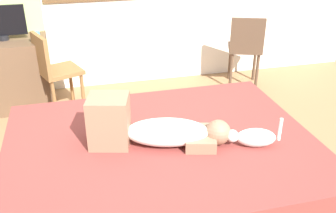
% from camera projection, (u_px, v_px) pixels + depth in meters
% --- Properties ---
extents(ground_plane, '(16.00, 16.00, 0.00)m').
position_uv_depth(ground_plane, '(153.00, 213.00, 2.68)').
color(ground_plane, olive).
extents(bed, '(2.16, 1.66, 0.50)m').
position_uv_depth(bed, '(161.00, 171.00, 2.72)').
color(bed, '#997A56').
rests_on(bed, ground).
extents(person_lying, '(0.94, 0.46, 0.34)m').
position_uv_depth(person_lying, '(152.00, 128.00, 2.52)').
color(person_lying, silver).
rests_on(person_lying, bed).
extents(cat, '(0.35, 0.18, 0.21)m').
position_uv_depth(cat, '(253.00, 137.00, 2.51)').
color(cat, silver).
rests_on(cat, bed).
extents(desk, '(0.90, 0.56, 0.74)m').
position_uv_depth(desk, '(6.00, 74.00, 4.03)').
color(desk, brown).
rests_on(desk, ground).
extents(tv_monitor, '(0.48, 0.10, 0.35)m').
position_uv_depth(tv_monitor, '(1.00, 22.00, 3.79)').
color(tv_monitor, black).
rests_on(tv_monitor, desk).
extents(cup, '(0.07, 0.07, 0.09)m').
position_uv_depth(cup, '(37.00, 36.00, 3.83)').
color(cup, teal).
rests_on(cup, desk).
extents(chair_by_desk, '(0.49, 0.49, 0.86)m').
position_uv_depth(chair_by_desk, '(53.00, 68.00, 3.81)').
color(chair_by_desk, brown).
rests_on(chair_by_desk, ground).
extents(chair_spare, '(0.49, 0.49, 0.86)m').
position_uv_depth(chair_spare, '(246.00, 46.00, 4.45)').
color(chair_spare, '#4C3828').
rests_on(chair_spare, ground).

